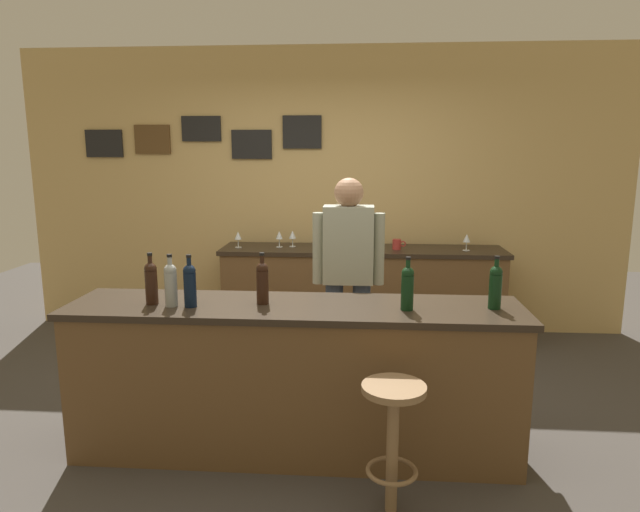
# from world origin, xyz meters

# --- Properties ---
(ground_plane) EXTENTS (10.00, 10.00, 0.00)m
(ground_plane) POSITION_xyz_m (0.00, 0.00, 0.00)
(ground_plane) COLOR #423D38
(back_wall) EXTENTS (6.00, 0.09, 2.80)m
(back_wall) POSITION_xyz_m (-0.01, 2.03, 1.41)
(back_wall) COLOR tan
(back_wall) RESTS_ON ground_plane
(bar_counter) EXTENTS (2.67, 0.60, 0.92)m
(bar_counter) POSITION_xyz_m (0.00, -0.40, 0.46)
(bar_counter) COLOR brown
(bar_counter) RESTS_ON ground_plane
(side_counter) EXTENTS (2.66, 0.56, 0.90)m
(side_counter) POSITION_xyz_m (0.40, 1.65, 0.45)
(side_counter) COLOR brown
(side_counter) RESTS_ON ground_plane
(bartender) EXTENTS (0.52, 0.21, 1.62)m
(bartender) POSITION_xyz_m (0.30, 0.43, 0.94)
(bartender) COLOR #384766
(bartender) RESTS_ON ground_plane
(bar_stool) EXTENTS (0.32, 0.32, 0.68)m
(bar_stool) POSITION_xyz_m (0.56, -0.95, 0.46)
(bar_stool) COLOR olive
(bar_stool) RESTS_ON ground_plane
(wine_bottle_a) EXTENTS (0.07, 0.07, 0.31)m
(wine_bottle_a) POSITION_xyz_m (-0.84, -0.44, 1.06)
(wine_bottle_a) COLOR black
(wine_bottle_a) RESTS_ON bar_counter
(wine_bottle_b) EXTENTS (0.07, 0.07, 0.31)m
(wine_bottle_b) POSITION_xyz_m (-0.71, -0.48, 1.06)
(wine_bottle_b) COLOR #999E99
(wine_bottle_b) RESTS_ON bar_counter
(wine_bottle_c) EXTENTS (0.07, 0.07, 0.31)m
(wine_bottle_c) POSITION_xyz_m (-0.59, -0.48, 1.06)
(wine_bottle_c) COLOR black
(wine_bottle_c) RESTS_ON bar_counter
(wine_bottle_d) EXTENTS (0.07, 0.07, 0.31)m
(wine_bottle_d) POSITION_xyz_m (-0.19, -0.39, 1.06)
(wine_bottle_d) COLOR black
(wine_bottle_d) RESTS_ON bar_counter
(wine_bottle_e) EXTENTS (0.07, 0.07, 0.31)m
(wine_bottle_e) POSITION_xyz_m (0.65, -0.46, 1.06)
(wine_bottle_e) COLOR black
(wine_bottle_e) RESTS_ON bar_counter
(wine_bottle_f) EXTENTS (0.07, 0.07, 0.31)m
(wine_bottle_f) POSITION_xyz_m (1.15, -0.39, 1.06)
(wine_bottle_f) COLOR black
(wine_bottle_f) RESTS_ON bar_counter
(wine_glass_a) EXTENTS (0.07, 0.07, 0.16)m
(wine_glass_a) POSITION_xyz_m (-0.78, 1.60, 1.01)
(wine_glass_a) COLOR silver
(wine_glass_a) RESTS_ON side_counter
(wine_glass_b) EXTENTS (0.07, 0.07, 0.16)m
(wine_glass_b) POSITION_xyz_m (-0.39, 1.66, 1.01)
(wine_glass_b) COLOR silver
(wine_glass_b) RESTS_ON side_counter
(wine_glass_c) EXTENTS (0.07, 0.07, 0.16)m
(wine_glass_c) POSITION_xyz_m (-0.27, 1.70, 1.01)
(wine_glass_c) COLOR silver
(wine_glass_c) RESTS_ON side_counter
(wine_glass_d) EXTENTS (0.07, 0.07, 0.16)m
(wine_glass_d) POSITION_xyz_m (0.49, 1.66, 1.01)
(wine_glass_d) COLOR silver
(wine_glass_d) RESTS_ON side_counter
(wine_glass_e) EXTENTS (0.07, 0.07, 0.16)m
(wine_glass_e) POSITION_xyz_m (1.36, 1.60, 1.01)
(wine_glass_e) COLOR silver
(wine_glass_e) RESTS_ON side_counter
(coffee_mug) EXTENTS (0.13, 0.08, 0.09)m
(coffee_mug) POSITION_xyz_m (0.72, 1.61, 0.95)
(coffee_mug) COLOR #B2332D
(coffee_mug) RESTS_ON side_counter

